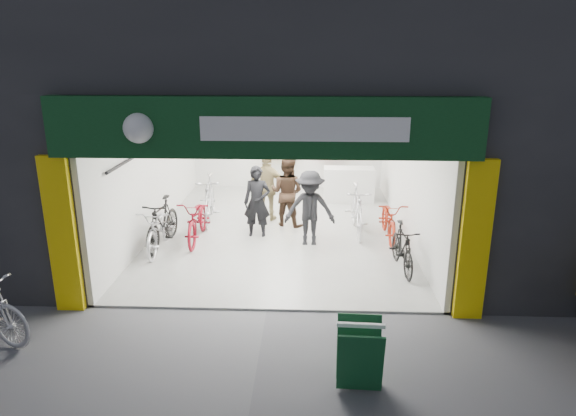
{
  "coord_description": "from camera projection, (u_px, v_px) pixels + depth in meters",
  "views": [
    {
      "loc": [
        0.68,
        -7.59,
        4.11
      ],
      "look_at": [
        0.29,
        1.5,
        1.33
      ],
      "focal_mm": 32.0,
      "sensor_mm": 36.0,
      "label": 1
    }
  ],
  "objects": [
    {
      "name": "ground",
      "position": [
        266.0,
        311.0,
        8.48
      ],
      "size": [
        60.0,
        60.0,
        0.0
      ],
      "primitive_type": "plane",
      "color": "#56565B",
      "rests_on": "ground"
    },
    {
      "name": "building",
      "position": [
        321.0,
        43.0,
        11.95
      ],
      "size": [
        17.0,
        10.27,
        8.0
      ],
      "color": "#232326",
      "rests_on": "ground"
    },
    {
      "name": "bike_left_front",
      "position": [
        160.0,
        228.0,
        10.95
      ],
      "size": [
        0.73,
        1.91,
        0.99
      ],
      "primitive_type": "imported",
      "rotation": [
        0.0,
        0.0,
        0.04
      ],
      "color": "silver",
      "rests_on": "ground"
    },
    {
      "name": "bike_left_midfront",
      "position": [
        162.0,
        223.0,
        11.14
      ],
      "size": [
        0.68,
        1.85,
        1.09
      ],
      "primitive_type": "imported",
      "rotation": [
        0.0,
        0.0,
        -0.1
      ],
      "color": "black",
      "rests_on": "ground"
    },
    {
      "name": "bike_left_midback",
      "position": [
        198.0,
        220.0,
        11.5
      ],
      "size": [
        0.7,
        1.93,
        1.01
      ],
      "primitive_type": "imported",
      "rotation": [
        0.0,
        0.0,
        0.02
      ],
      "color": "maroon",
      "rests_on": "ground"
    },
    {
      "name": "bike_left_back",
      "position": [
        209.0,
        199.0,
        12.78
      ],
      "size": [
        0.73,
        2.01,
        1.18
      ],
      "primitive_type": "imported",
      "rotation": [
        0.0,
        0.0,
        0.09
      ],
      "color": "#AAABAF",
      "rests_on": "ground"
    },
    {
      "name": "bike_right_front",
      "position": [
        402.0,
        248.0,
        9.92
      ],
      "size": [
        0.56,
        1.6,
        0.94
      ],
      "primitive_type": "imported",
      "rotation": [
        0.0,
        0.0,
        0.08
      ],
      "color": "black",
      "rests_on": "ground"
    },
    {
      "name": "bike_right_mid",
      "position": [
        389.0,
        220.0,
        11.6
      ],
      "size": [
        0.63,
        1.81,
        0.95
      ],
      "primitive_type": "imported",
      "rotation": [
        0.0,
        0.0,
        -0.0
      ],
      "color": "#99200D",
      "rests_on": "ground"
    },
    {
      "name": "bike_right_back",
      "position": [
        357.0,
        210.0,
        11.95
      ],
      "size": [
        0.59,
        1.93,
        1.15
      ],
      "primitive_type": "imported",
      "rotation": [
        0.0,
        0.0,
        0.02
      ],
      "color": "silver",
      "rests_on": "ground"
    },
    {
      "name": "customer_a",
      "position": [
        257.0,
        202.0,
        11.62
      ],
      "size": [
        0.63,
        0.43,
        1.67
      ],
      "primitive_type": "imported",
      "rotation": [
        0.0,
        0.0,
        -0.04
      ],
      "color": "black",
      "rests_on": "ground"
    },
    {
      "name": "customer_b",
      "position": [
        287.0,
        192.0,
        12.38
      ],
      "size": [
        1.0,
        0.89,
        1.72
      ],
      "primitive_type": "imported",
      "rotation": [
        0.0,
        0.0,
        2.81
      ],
      "color": "#332217",
      "rests_on": "ground"
    },
    {
      "name": "customer_c",
      "position": [
        310.0,
        209.0,
        11.1
      ],
      "size": [
        1.1,
        0.64,
        1.69
      ],
      "primitive_type": "imported",
      "rotation": [
        0.0,
        0.0,
        -0.01
      ],
      "color": "black",
      "rests_on": "ground"
    },
    {
      "name": "customer_d",
      "position": [
        268.0,
        188.0,
        12.73
      ],
      "size": [
        1.1,
        0.65,
        1.75
      ],
      "primitive_type": "imported",
      "rotation": [
        0.0,
        0.0,
        2.91
      ],
      "color": "#928255",
      "rests_on": "ground"
    },
    {
      "name": "sandwich_board",
      "position": [
        360.0,
        354.0,
        6.43
      ],
      "size": [
        0.6,
        0.61,
        0.88
      ],
      "rotation": [
        0.0,
        0.0,
        -0.05
      ],
      "color": "#104221",
      "rests_on": "ground"
    }
  ]
}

